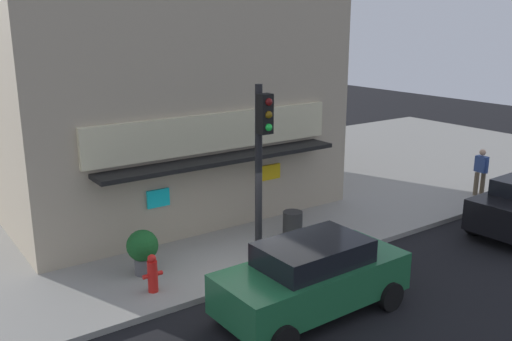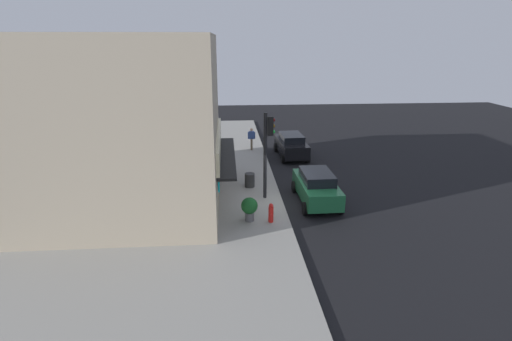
% 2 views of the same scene
% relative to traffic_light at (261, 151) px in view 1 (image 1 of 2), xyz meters
% --- Properties ---
extents(ground_plane, '(64.99, 64.99, 0.00)m').
position_rel_traffic_light_xyz_m(ground_plane, '(-0.77, -0.76, -3.05)').
color(ground_plane, black).
extents(sidewalk, '(43.33, 13.31, 0.15)m').
position_rel_traffic_light_xyz_m(sidewalk, '(-0.77, 5.90, -2.98)').
color(sidewalk, gray).
rests_on(sidewalk, ground_plane).
extents(corner_building, '(10.17, 10.56, 8.17)m').
position_rel_traffic_light_xyz_m(corner_building, '(0.23, 7.36, 1.18)').
color(corner_building, tan).
rests_on(corner_building, sidewalk).
extents(traffic_light, '(0.32, 0.58, 4.51)m').
position_rel_traffic_light_xyz_m(traffic_light, '(0.00, 0.00, 0.00)').
color(traffic_light, black).
rests_on(traffic_light, sidewalk).
extents(fire_hydrant, '(0.47, 0.23, 0.90)m').
position_rel_traffic_light_xyz_m(fire_hydrant, '(-2.94, 0.12, -2.47)').
color(fire_hydrant, red).
rests_on(fire_hydrant, sidewalk).
extents(trash_can, '(0.56, 0.56, 0.78)m').
position_rel_traffic_light_xyz_m(trash_can, '(1.68, 0.81, -2.52)').
color(trash_can, '#2D2D2D').
rests_on(trash_can, sidewalk).
extents(pedestrian, '(0.53, 0.56, 1.64)m').
position_rel_traffic_light_xyz_m(pedestrian, '(9.66, 0.18, -2.01)').
color(pedestrian, brown).
rests_on(pedestrian, sidewalk).
extents(potted_plant_by_doorway, '(0.77, 0.77, 1.12)m').
position_rel_traffic_light_xyz_m(potted_plant_by_doorway, '(-2.73, 1.09, -2.24)').
color(potted_plant_by_doorway, '#59595B').
rests_on(potted_plant_by_doorway, sidewalk).
extents(parked_car_green, '(4.27, 2.02, 1.66)m').
position_rel_traffic_light_xyz_m(parked_car_green, '(-0.48, -2.51, -2.19)').
color(parked_car_green, '#1E6038').
rests_on(parked_car_green, ground_plane).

